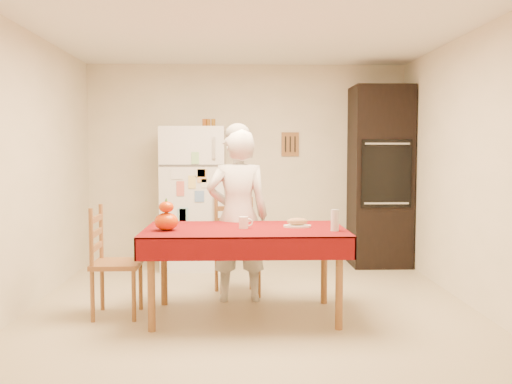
{
  "coord_description": "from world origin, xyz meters",
  "views": [
    {
      "loc": [
        -0.13,
        -5.01,
        1.42
      ],
      "look_at": [
        0.05,
        0.2,
        1.04
      ],
      "focal_mm": 40.0,
      "sensor_mm": 36.0,
      "label": 1
    }
  ],
  "objects_px": {
    "oven_cabinet": "(380,177)",
    "coffee_mug": "(244,223)",
    "dining_table": "(245,236)",
    "chair_left": "(109,257)",
    "seated_woman": "(238,216)",
    "chair_far": "(236,243)",
    "bread_plate": "(297,226)",
    "pumpkin_lower": "(166,221)",
    "refrigerator": "(194,198)",
    "wine_glass": "(335,220)"
  },
  "relations": [
    {
      "from": "refrigerator",
      "to": "seated_woman",
      "type": "distance_m",
      "value": 1.65
    },
    {
      "from": "coffee_mug",
      "to": "bread_plate",
      "type": "height_order",
      "value": "coffee_mug"
    },
    {
      "from": "dining_table",
      "to": "bread_plate",
      "type": "distance_m",
      "value": 0.46
    },
    {
      "from": "chair_far",
      "to": "wine_glass",
      "type": "relative_size",
      "value": 5.4
    },
    {
      "from": "seated_woman",
      "to": "wine_glass",
      "type": "relative_size",
      "value": 9.18
    },
    {
      "from": "dining_table",
      "to": "chair_left",
      "type": "bearing_deg",
      "value": 177.28
    },
    {
      "from": "refrigerator",
      "to": "wine_glass",
      "type": "bearing_deg",
      "value": -59.72
    },
    {
      "from": "chair_left",
      "to": "coffee_mug",
      "type": "xyz_separation_m",
      "value": [
        1.15,
        -0.07,
        0.3
      ]
    },
    {
      "from": "seated_woman",
      "to": "coffee_mug",
      "type": "relative_size",
      "value": 16.16
    },
    {
      "from": "oven_cabinet",
      "to": "coffee_mug",
      "type": "distance_m",
      "value": 2.76
    },
    {
      "from": "oven_cabinet",
      "to": "chair_left",
      "type": "bearing_deg",
      "value": -143.93
    },
    {
      "from": "dining_table",
      "to": "chair_far",
      "type": "height_order",
      "value": "chair_far"
    },
    {
      "from": "chair_left",
      "to": "pumpkin_lower",
      "type": "relative_size",
      "value": 4.81
    },
    {
      "from": "seated_woman",
      "to": "pumpkin_lower",
      "type": "bearing_deg",
      "value": 42.5
    },
    {
      "from": "dining_table",
      "to": "bread_plate",
      "type": "xyz_separation_m",
      "value": [
        0.45,
        0.05,
        0.08
      ]
    },
    {
      "from": "dining_table",
      "to": "pumpkin_lower",
      "type": "height_order",
      "value": "pumpkin_lower"
    },
    {
      "from": "dining_table",
      "to": "pumpkin_lower",
      "type": "relative_size",
      "value": 8.6
    },
    {
      "from": "wine_glass",
      "to": "bread_plate",
      "type": "relative_size",
      "value": 0.73
    },
    {
      "from": "seated_woman",
      "to": "coffee_mug",
      "type": "distance_m",
      "value": 0.54
    },
    {
      "from": "chair_far",
      "to": "chair_left",
      "type": "distance_m",
      "value": 1.32
    },
    {
      "from": "coffee_mug",
      "to": "pumpkin_lower",
      "type": "xyz_separation_m",
      "value": [
        -0.64,
        -0.09,
        0.02
      ]
    },
    {
      "from": "chair_left",
      "to": "seated_woman",
      "type": "relative_size",
      "value": 0.59
    },
    {
      "from": "oven_cabinet",
      "to": "wine_glass",
      "type": "height_order",
      "value": "oven_cabinet"
    },
    {
      "from": "chair_far",
      "to": "bread_plate",
      "type": "height_order",
      "value": "chair_far"
    },
    {
      "from": "chair_far",
      "to": "wine_glass",
      "type": "xyz_separation_m",
      "value": [
        0.81,
        -0.99,
        0.34
      ]
    },
    {
      "from": "chair_far",
      "to": "seated_woman",
      "type": "bearing_deg",
      "value": -97.51
    },
    {
      "from": "oven_cabinet",
      "to": "chair_left",
      "type": "xyz_separation_m",
      "value": [
        -2.85,
        -2.08,
        -0.59
      ]
    },
    {
      "from": "refrigerator",
      "to": "oven_cabinet",
      "type": "xyz_separation_m",
      "value": [
        2.28,
        0.05,
        0.25
      ]
    },
    {
      "from": "dining_table",
      "to": "wine_glass",
      "type": "xyz_separation_m",
      "value": [
        0.74,
        -0.18,
        0.16
      ]
    },
    {
      "from": "refrigerator",
      "to": "coffee_mug",
      "type": "bearing_deg",
      "value": -74.64
    },
    {
      "from": "pumpkin_lower",
      "to": "wine_glass",
      "type": "height_order",
      "value": "wine_glass"
    },
    {
      "from": "seated_woman",
      "to": "oven_cabinet",
      "type": "bearing_deg",
      "value": -141.59
    },
    {
      "from": "refrigerator",
      "to": "seated_woman",
      "type": "xyz_separation_m",
      "value": [
        0.53,
        -1.57,
        -0.04
      ]
    },
    {
      "from": "dining_table",
      "to": "chair_far",
      "type": "bearing_deg",
      "value": 95.58
    },
    {
      "from": "pumpkin_lower",
      "to": "oven_cabinet",
      "type": "bearing_deg",
      "value": 43.75
    },
    {
      "from": "oven_cabinet",
      "to": "dining_table",
      "type": "relative_size",
      "value": 1.29
    },
    {
      "from": "bread_plate",
      "to": "dining_table",
      "type": "bearing_deg",
      "value": -173.6
    },
    {
      "from": "refrigerator",
      "to": "chair_far",
      "type": "bearing_deg",
      "value": -68.23
    },
    {
      "from": "oven_cabinet",
      "to": "chair_far",
      "type": "xyz_separation_m",
      "value": [
        -1.77,
        -1.33,
        -0.59
      ]
    },
    {
      "from": "refrigerator",
      "to": "oven_cabinet",
      "type": "distance_m",
      "value": 2.29
    },
    {
      "from": "seated_woman",
      "to": "wine_glass",
      "type": "xyz_separation_m",
      "value": [
        0.8,
        -0.7,
        0.04
      ]
    },
    {
      "from": "dining_table",
      "to": "refrigerator",
      "type": "bearing_deg",
      "value": 105.78
    },
    {
      "from": "coffee_mug",
      "to": "wine_glass",
      "type": "relative_size",
      "value": 0.57
    },
    {
      "from": "dining_table",
      "to": "chair_left",
      "type": "distance_m",
      "value": 1.18
    },
    {
      "from": "refrigerator",
      "to": "oven_cabinet",
      "type": "height_order",
      "value": "oven_cabinet"
    },
    {
      "from": "wine_glass",
      "to": "bread_plate",
      "type": "height_order",
      "value": "wine_glass"
    },
    {
      "from": "chair_left",
      "to": "bread_plate",
      "type": "distance_m",
      "value": 1.64
    },
    {
      "from": "chair_far",
      "to": "coffee_mug",
      "type": "distance_m",
      "value": 0.88
    },
    {
      "from": "pumpkin_lower",
      "to": "coffee_mug",
      "type": "bearing_deg",
      "value": 8.26
    },
    {
      "from": "seated_woman",
      "to": "pumpkin_lower",
      "type": "xyz_separation_m",
      "value": [
        -0.59,
        -0.63,
        0.03
      ]
    }
  ]
}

